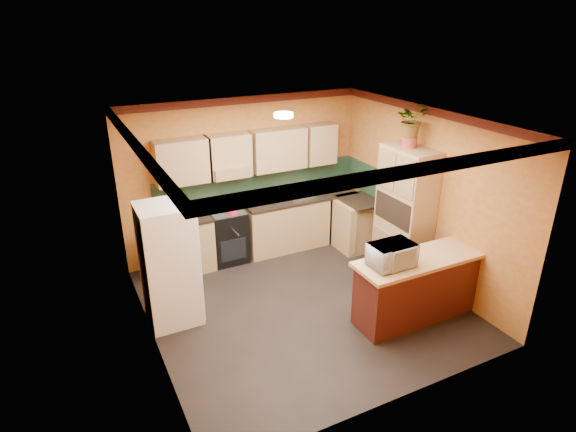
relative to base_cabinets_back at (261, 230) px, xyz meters
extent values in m
plane|color=black|center=(-0.14, -1.80, -0.44)|extent=(4.20, 4.20, 0.00)
cube|color=white|center=(-0.14, -1.80, 2.26)|extent=(4.20, 4.20, 0.04)
cube|color=#B98631|center=(-0.14, 0.30, 0.91)|extent=(4.20, 0.04, 2.70)
cube|color=#B98631|center=(-0.14, -3.90, 0.91)|extent=(4.20, 0.04, 2.70)
cube|color=#B98631|center=(-2.24, -1.80, 0.91)|extent=(0.04, 4.20, 2.70)
cube|color=#B98631|center=(1.96, -1.80, 0.91)|extent=(0.04, 4.20, 2.70)
cube|color=#1D3523|center=(0.11, 0.29, 0.75)|extent=(3.70, 0.02, 0.53)
cube|color=#1D3523|center=(1.95, -0.40, 0.75)|extent=(0.02, 1.40, 0.53)
cube|color=tan|center=(-0.04, 0.13, 1.36)|extent=(3.10, 0.34, 0.70)
cylinder|color=white|center=(-0.14, -1.20, 2.22)|extent=(0.26, 0.26, 0.06)
cube|color=tan|center=(0.00, 0.00, 0.00)|extent=(3.65, 0.60, 0.88)
cube|color=black|center=(0.00, 0.00, 0.46)|extent=(3.65, 0.62, 0.04)
cube|color=black|center=(-0.62, 0.00, 0.02)|extent=(0.58, 0.58, 0.91)
cube|color=silver|center=(0.77, 0.00, 0.50)|extent=(0.48, 0.40, 0.03)
cube|color=tan|center=(1.66, -0.59, 0.00)|extent=(0.60, 0.80, 0.88)
cube|color=black|center=(1.66, -0.59, 0.46)|extent=(0.62, 0.80, 0.04)
cube|color=white|center=(-1.89, -1.30, 0.41)|extent=(0.68, 0.66, 1.70)
cube|color=tan|center=(1.71, -1.68, 0.61)|extent=(0.48, 0.90, 2.10)
cylinder|color=#9E3826|center=(1.71, -1.63, 1.74)|extent=(0.22, 0.22, 0.16)
imported|color=tan|center=(1.71, -1.63, 2.07)|extent=(0.47, 0.41, 0.50)
cube|color=#501212|center=(1.15, -2.76, 0.00)|extent=(1.80, 0.55, 0.88)
cube|color=tan|center=(1.15, -2.76, 0.47)|extent=(1.90, 0.65, 0.05)
imported|color=white|center=(0.63, -2.76, 0.65)|extent=(0.57, 0.39, 0.31)
camera|label=1|loc=(-2.99, -7.03, 3.50)|focal=30.00mm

